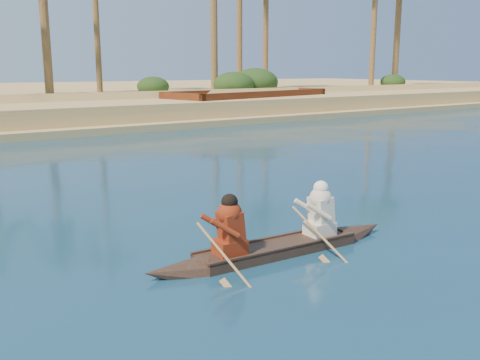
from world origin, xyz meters
TOP-DOWN VIEW (x-y plane):
  - canoe at (8.00, 4.29)m, footprint 4.96×0.91m
  - barge_right at (23.90, 27.00)m, footprint 12.64×6.27m

SIDE VIEW (x-z plane):
  - canoe at x=8.00m, z-range -0.42..0.94m
  - barge_right at x=23.90m, z-range -0.30..1.71m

